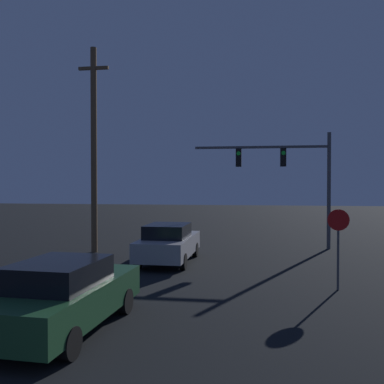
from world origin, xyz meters
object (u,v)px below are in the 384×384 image
object	(u,v)px
stop_sign	(338,235)
utility_pole	(94,147)
car_near	(64,295)
car_far	(169,243)
traffic_signal_mast	(290,169)

from	to	relation	value
stop_sign	utility_pole	size ratio (longest dim) A/B	0.26
car_near	car_far	size ratio (longest dim) A/B	1.01
car_near	car_far	xyz separation A→B (m)	(0.65, 8.18, 0.00)
car_near	stop_sign	xyz separation A→B (m)	(6.54, 4.53, 0.87)
car_near	traffic_signal_mast	xyz separation A→B (m)	(5.80, 12.75, 3.07)
car_near	traffic_signal_mast	world-z (taller)	traffic_signal_mast
car_far	stop_sign	size ratio (longest dim) A/B	1.93
car_near	traffic_signal_mast	bearing A→B (deg)	69.06
car_near	car_far	bearing A→B (deg)	88.97
car_near	stop_sign	bearing A→B (deg)	38.24
traffic_signal_mast	stop_sign	xyz separation A→B (m)	(0.74, -8.22, -2.20)
traffic_signal_mast	stop_sign	bearing A→B (deg)	-84.89
car_near	car_far	distance (m)	8.21
traffic_signal_mast	utility_pole	size ratio (longest dim) A/B	0.70
car_far	stop_sign	distance (m)	6.98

